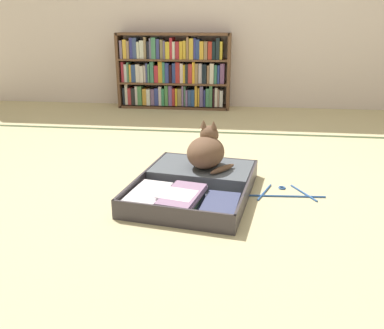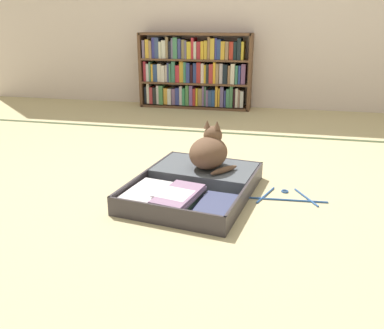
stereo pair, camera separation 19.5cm
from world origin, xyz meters
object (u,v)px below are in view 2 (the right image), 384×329
object	(u,v)px
open_suitcase	(195,184)
clothes_hanger	(286,197)
bookshelf	(194,72)
black_cat	(210,151)

from	to	relation	value
open_suitcase	clothes_hanger	xyz separation A→B (m)	(0.49, 0.03, -0.04)
bookshelf	black_cat	size ratio (longest dim) A/B	3.97
black_cat	clothes_hanger	distance (m)	0.49
bookshelf	open_suitcase	bearing A→B (deg)	-77.45
bookshelf	clothes_hanger	xyz separation A→B (m)	(1.00, -2.25, -0.37)
open_suitcase	black_cat	xyz separation A→B (m)	(0.05, 0.14, 0.15)
open_suitcase	clothes_hanger	size ratio (longest dim) A/B	1.99
open_suitcase	clothes_hanger	world-z (taller)	open_suitcase
bookshelf	clothes_hanger	size ratio (longest dim) A/B	2.81
open_suitcase	black_cat	world-z (taller)	black_cat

